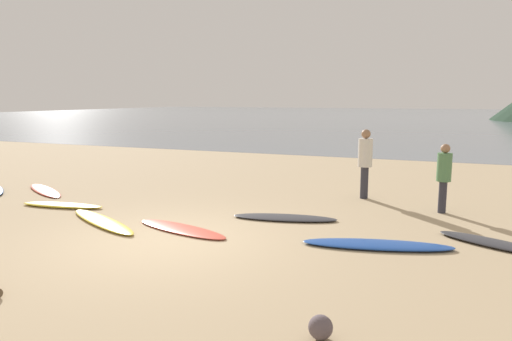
# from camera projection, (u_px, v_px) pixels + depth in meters

# --- Properties ---
(ground_plane) EXTENTS (120.00, 120.00, 0.20)m
(ground_plane) POSITION_uv_depth(u_px,v_px,m) (312.00, 169.00, 17.66)
(ground_plane) COLOR tan
(ground_plane) RESTS_ON ground
(ocean_water) EXTENTS (140.00, 100.00, 0.01)m
(ocean_water) POSITION_uv_depth(u_px,v_px,m) (411.00, 116.00, 66.32)
(ocean_water) COLOR slate
(ocean_water) RESTS_ON ground
(surfboard_1) EXTENTS (2.33, 1.61, 0.06)m
(surfboard_1) POSITION_uv_depth(u_px,v_px,m) (45.00, 190.00, 12.90)
(surfboard_1) COLOR #D84C38
(surfboard_1) RESTS_ON ground
(surfboard_2) EXTENTS (2.14, 0.80, 0.09)m
(surfboard_2) POSITION_uv_depth(u_px,v_px,m) (62.00, 205.00, 11.07)
(surfboard_2) COLOR yellow
(surfboard_2) RESTS_ON ground
(surfboard_3) EXTENTS (2.58, 1.62, 0.08)m
(surfboard_3) POSITION_uv_depth(u_px,v_px,m) (102.00, 221.00, 9.64)
(surfboard_3) COLOR yellow
(surfboard_3) RESTS_ON ground
(surfboard_4) EXTENTS (2.32, 1.12, 0.06)m
(surfboard_4) POSITION_uv_depth(u_px,v_px,m) (181.00, 229.00, 9.12)
(surfboard_4) COLOR #D84C38
(surfboard_4) RESTS_ON ground
(surfboard_5) EXTENTS (2.28, 1.02, 0.08)m
(surfboard_5) POSITION_uv_depth(u_px,v_px,m) (285.00, 218.00, 9.95)
(surfboard_5) COLOR #333338
(surfboard_5) RESTS_ON ground
(surfboard_6) EXTENTS (2.64, 1.17, 0.09)m
(surfboard_6) POSITION_uv_depth(u_px,v_px,m) (377.00, 245.00, 8.09)
(surfboard_6) COLOR #1E479E
(surfboard_6) RESTS_ON ground
(surfboard_7) EXTENTS (2.00, 1.34, 0.09)m
(surfboard_7) POSITION_uv_depth(u_px,v_px,m) (495.00, 243.00, 8.16)
(surfboard_7) COLOR #333338
(surfboard_7) RESTS_ON ground
(person_0) EXTENTS (0.36, 0.36, 1.77)m
(person_0) POSITION_uv_depth(u_px,v_px,m) (365.00, 158.00, 11.88)
(person_0) COLOR #2D2D38
(person_0) RESTS_ON ground
(person_1) EXTENTS (0.31, 0.31, 1.55)m
(person_1) POSITION_uv_depth(u_px,v_px,m) (444.00, 173.00, 10.38)
(person_1) COLOR #2D2D38
(person_1) RESTS_ON ground
(beach_rock_near) EXTENTS (0.27, 0.27, 0.27)m
(beach_rock_near) POSITION_uv_depth(u_px,v_px,m) (321.00, 327.00, 4.99)
(beach_rock_near) COLOR #594C51
(beach_rock_near) RESTS_ON ground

